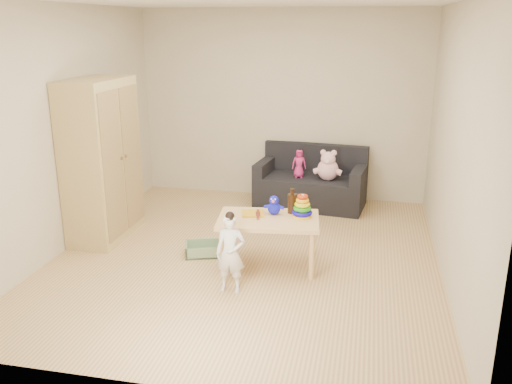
% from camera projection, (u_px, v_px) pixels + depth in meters
% --- Properties ---
extents(room, '(4.50, 4.50, 4.50)m').
position_uv_depth(room, '(246.00, 137.00, 5.42)').
color(room, tan).
rests_on(room, ground).
extents(wardrobe, '(0.51, 1.01, 1.82)m').
position_uv_depth(wardrobe, '(102.00, 160.00, 6.12)').
color(wardrobe, tan).
rests_on(wardrobe, ground).
extents(sofa, '(1.52, 0.89, 0.41)m').
position_uv_depth(sofa, '(310.00, 191.00, 7.39)').
color(sofa, black).
rests_on(sofa, ground).
extents(play_table, '(1.07, 0.75, 0.53)m').
position_uv_depth(play_table, '(268.00, 242.00, 5.49)').
color(play_table, '#ECB481').
rests_on(play_table, ground).
extents(storage_bin, '(0.48, 0.42, 0.12)m').
position_uv_depth(storage_bin, '(204.00, 249.00, 5.84)').
color(storage_bin, gray).
rests_on(storage_bin, ground).
extents(toddler, '(0.28, 0.19, 0.74)m').
position_uv_depth(toddler, '(230.00, 254.00, 4.95)').
color(toddler, white).
rests_on(toddler, ground).
extents(pink_bear, '(0.32, 0.28, 0.34)m').
position_uv_depth(pink_bear, '(328.00, 167.00, 7.13)').
color(pink_bear, '#FFBBCA').
rests_on(pink_bear, sofa).
extents(doll, '(0.21, 0.16, 0.37)m').
position_uv_depth(doll, '(299.00, 164.00, 7.25)').
color(doll, '#D7287C').
rests_on(doll, sofa).
extents(ring_stacker, '(0.20, 0.20, 0.23)m').
position_uv_depth(ring_stacker, '(302.00, 208.00, 5.42)').
color(ring_stacker, yellow).
rests_on(ring_stacker, play_table).
extents(brown_bottle, '(0.09, 0.09, 0.26)m').
position_uv_depth(brown_bottle, '(292.00, 203.00, 5.52)').
color(brown_bottle, black).
rests_on(brown_bottle, play_table).
extents(blue_plush, '(0.18, 0.15, 0.20)m').
position_uv_depth(blue_plush, '(274.00, 205.00, 5.49)').
color(blue_plush, '#181CDE').
rests_on(blue_plush, play_table).
extents(wooden_figure, '(0.05, 0.05, 0.11)m').
position_uv_depth(wooden_figure, '(258.00, 214.00, 5.35)').
color(wooden_figure, maroon).
rests_on(wooden_figure, play_table).
extents(yellow_book, '(0.27, 0.27, 0.02)m').
position_uv_depth(yellow_book, '(253.00, 213.00, 5.51)').
color(yellow_book, gold).
rests_on(yellow_book, play_table).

